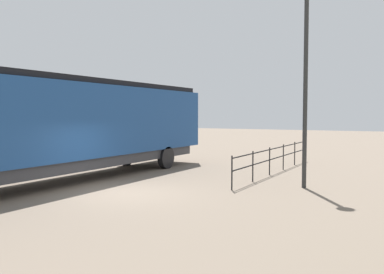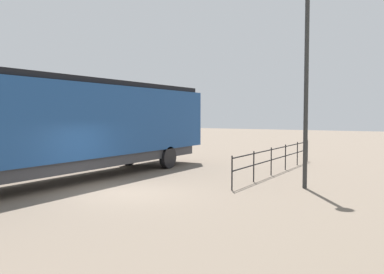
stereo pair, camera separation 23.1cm
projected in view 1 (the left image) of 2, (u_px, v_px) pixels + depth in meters
The scene contains 4 objects.
ground_plane at pixel (123, 193), 13.94m from camera, with size 120.00×120.00×0.00m, color #756656.
locomotive at pixel (73, 124), 16.49m from camera, with size 2.84×17.19×4.15m.
lamp_post at pixel (306, 50), 14.68m from camera, with size 0.51×0.51×7.37m.
platform_fence at pixel (277, 155), 18.95m from camera, with size 0.05×10.45×1.24m.
Camera 1 is at (8.84, -10.88, 2.70)m, focal length 37.90 mm.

